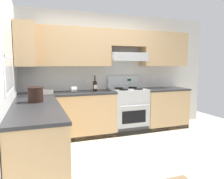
# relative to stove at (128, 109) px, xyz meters

# --- Properties ---
(ground_plane) EXTENTS (7.04, 7.04, 0.00)m
(ground_plane) POSITION_rel_stove_xyz_m (-0.66, -1.25, -0.48)
(ground_plane) COLOR beige
(wall_back) EXTENTS (4.68, 0.57, 2.55)m
(wall_back) POSITION_rel_stove_xyz_m (-0.25, 0.27, 1.00)
(wall_back) COLOR silver
(wall_back) RESTS_ON ground_plane
(wall_left) EXTENTS (0.47, 4.00, 2.55)m
(wall_left) POSITION_rel_stove_xyz_m (-2.25, -1.03, 0.87)
(wall_left) COLOR silver
(wall_left) RESTS_ON ground_plane
(counter_back_run) EXTENTS (3.60, 0.65, 0.91)m
(counter_back_run) POSITION_rel_stove_xyz_m (-0.51, -0.01, -0.03)
(counter_back_run) COLOR tan
(counter_back_run) RESTS_ON ground_plane
(counter_left_run) EXTENTS (0.63, 1.91, 0.91)m
(counter_left_run) POSITION_rel_stove_xyz_m (-1.90, -1.26, -0.03)
(counter_left_run) COLOR tan
(counter_left_run) RESTS_ON ground_plane
(stove) EXTENTS (0.76, 0.62, 1.20)m
(stove) POSITION_rel_stove_xyz_m (0.00, 0.00, 0.00)
(stove) COLOR #B7BABC
(stove) RESTS_ON ground_plane
(wine_bottle) EXTENTS (0.08, 0.08, 0.32)m
(wine_bottle) POSITION_rel_stove_xyz_m (-0.74, 0.01, 0.55)
(wine_bottle) COLOR black
(wine_bottle) RESTS_ON counter_back_run
(bowl) EXTENTS (0.35, 0.23, 0.07)m
(bowl) POSITION_rel_stove_xyz_m (-1.76, -0.03, 0.45)
(bowl) COLOR beige
(bowl) RESTS_ON counter_back_run
(bucket) EXTENTS (0.23, 0.23, 0.22)m
(bucket) POSITION_rel_stove_xyz_m (-1.90, -0.94, 0.55)
(bucket) COLOR black
(bucket) RESTS_ON counter_left_run
(paper_towel_roll) EXTENTS (0.11, 0.11, 0.11)m
(paper_towel_roll) POSITION_rel_stove_xyz_m (-1.18, 0.00, 0.49)
(paper_towel_roll) COLOR white
(paper_towel_roll) RESTS_ON counter_back_run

